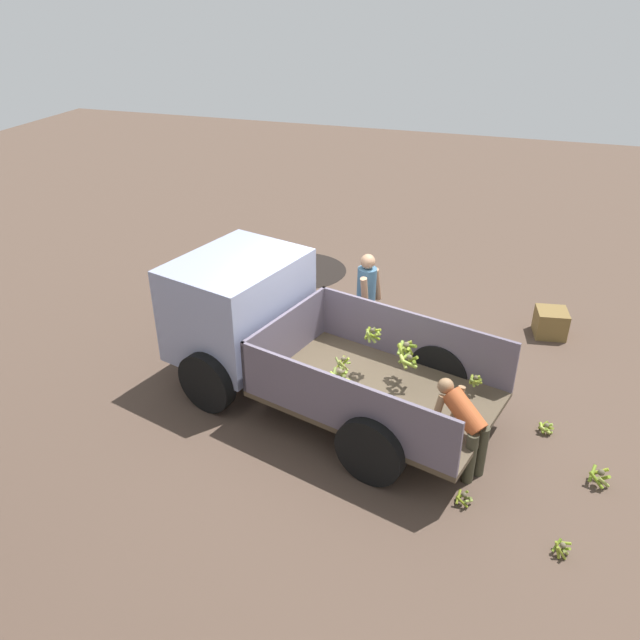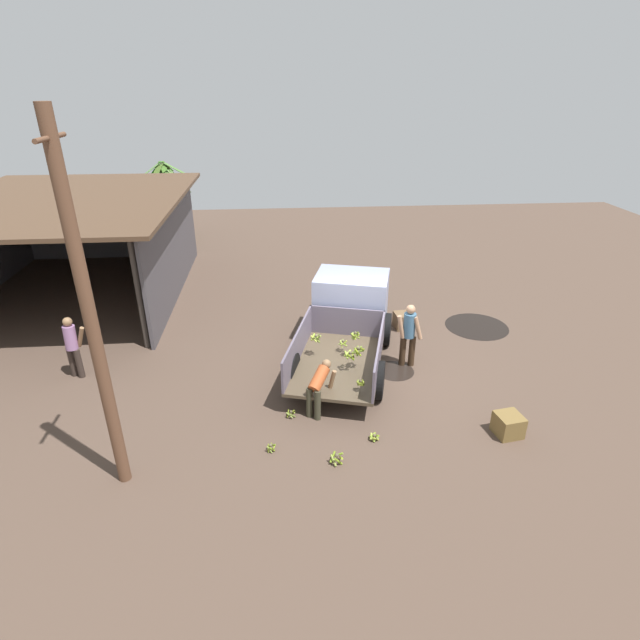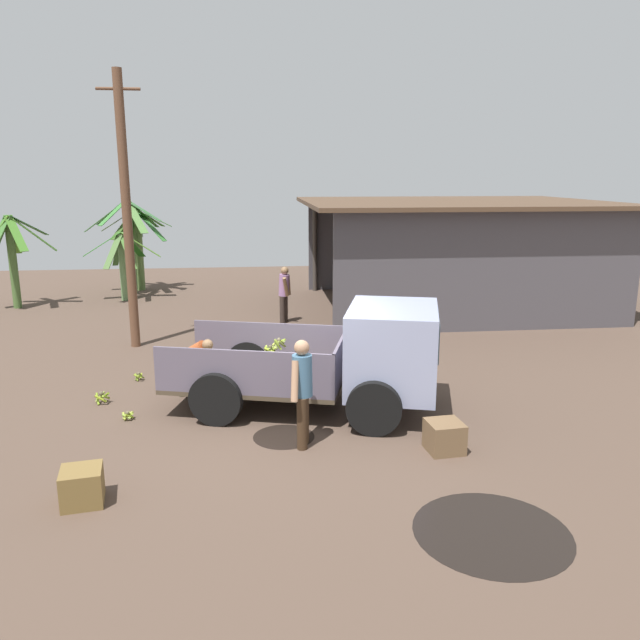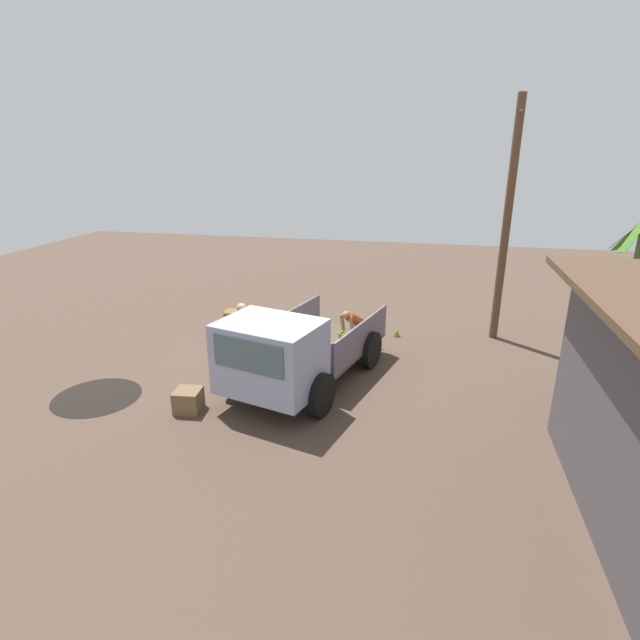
# 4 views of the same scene
# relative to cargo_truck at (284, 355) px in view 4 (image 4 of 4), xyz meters

# --- Properties ---
(ground) EXTENTS (36.00, 36.00, 0.00)m
(ground) POSITION_rel_cargo_truck_xyz_m (-1.19, -0.04, -1.02)
(ground) COLOR #4F3D32
(mud_patch_0) EXTENTS (0.99, 0.99, 0.01)m
(mud_patch_0) POSITION_rel_cargo_truck_xyz_m (-1.46, -1.00, -1.02)
(mud_patch_0) COLOR black
(mud_patch_0) RESTS_ON ground
(mud_patch_1) EXTENTS (1.87, 1.87, 0.01)m
(mud_patch_1) POSITION_rel_cargo_truck_xyz_m (0.84, -4.02, -1.02)
(mud_patch_1) COLOR black
(mud_patch_1) RESTS_ON ground
(cargo_truck) EXTENTS (5.06, 3.18, 1.91)m
(cargo_truck) POSITION_rel_cargo_truck_xyz_m (0.00, 0.00, 0.00)
(cargo_truck) COLOR #4C3F2E
(cargo_truck) RESTS_ON ground
(utility_pole) EXTENTS (0.98, 0.22, 6.44)m
(utility_pole) POSITION_rel_cargo_truck_xyz_m (-4.79, 4.82, 2.24)
(utility_pole) COLOR brown
(utility_pole) RESTS_ON ground
(banana_palm_0) EXTENTS (2.24, 1.92, 2.90)m
(banana_palm_0) POSITION_rel_cargo_truck_xyz_m (-9.28, 9.85, 0.63)
(banana_palm_0) COLOR #486731
(banana_palm_0) RESTS_ON ground
(person_foreground_visitor) EXTENTS (0.39, 0.67, 1.70)m
(person_foreground_visitor) POSITION_rel_cargo_truck_xyz_m (-1.19, -1.36, -0.07)
(person_foreground_visitor) COLOR #3B2819
(person_foreground_visitor) RESTS_ON ground
(person_worker_loading) EXTENTS (0.80, 0.73, 1.16)m
(person_worker_loading) POSITION_rel_cargo_truck_xyz_m (-3.04, 1.07, -0.32)
(person_worker_loading) COLOR #3A3828
(person_worker_loading) RESTS_ON ground
(person_bystander_near_shed) EXTENTS (0.42, 0.65, 1.60)m
(person_bystander_near_shed) POSITION_rel_cargo_truck_xyz_m (-1.01, 6.93, -0.13)
(person_bystander_near_shed) COLOR #342924
(person_bystander_near_shed) RESTS_ON ground
(banana_bunch_on_ground_0) EXTENTS (0.28, 0.29, 0.24)m
(banana_bunch_on_ground_0) POSITION_rel_cargo_truck_xyz_m (-4.71, 0.86, -0.88)
(banana_bunch_on_ground_0) COLOR brown
(banana_bunch_on_ground_0) RESTS_ON ground
(banana_bunch_on_ground_1) EXTENTS (0.20, 0.20, 0.18)m
(banana_bunch_on_ground_1) POSITION_rel_cargo_truck_xyz_m (-4.26, 2.12, -0.92)
(banana_bunch_on_ground_1) COLOR brown
(banana_bunch_on_ground_1) RESTS_ON ground
(banana_bunch_on_ground_2) EXTENTS (0.21, 0.22, 0.16)m
(banana_bunch_on_ground_2) POSITION_rel_cargo_truck_xyz_m (-4.09, 0.01, -0.93)
(banana_bunch_on_ground_2) COLOR brown
(banana_bunch_on_ground_2) RESTS_ON ground
(banana_bunch_on_ground_3) EXTENTS (0.21, 0.22, 0.17)m
(banana_bunch_on_ground_3) POSITION_rel_cargo_truck_xyz_m (-3.17, 1.69, -0.92)
(banana_bunch_on_ground_3) COLOR brown
(banana_bunch_on_ground_3) RESTS_ON ground
(wooden_crate_0) EXTENTS (0.59, 0.59, 0.47)m
(wooden_crate_0) POSITION_rel_cargo_truck_xyz_m (-4.13, -2.79, -0.78)
(wooden_crate_0) COLOR brown
(wooden_crate_0) RESTS_ON ground
(wooden_crate_1) EXTENTS (0.57, 0.57, 0.47)m
(wooden_crate_1) POSITION_rel_cargo_truck_xyz_m (0.95, -1.79, -0.79)
(wooden_crate_1) COLOR brown
(wooden_crate_1) RESTS_ON ground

